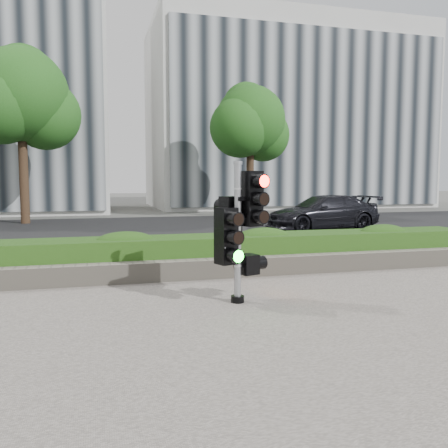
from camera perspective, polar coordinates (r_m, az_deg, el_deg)
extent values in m
plane|color=#51514C|center=(6.73, 0.09, -10.04)|extent=(120.00, 120.00, 0.00)
cube|color=#9E9389|center=(4.49, 8.94, -17.90)|extent=(16.00, 11.00, 0.03)
cube|color=black|center=(16.45, -9.13, -0.95)|extent=(60.00, 13.00, 0.02)
cube|color=gray|center=(9.72, -4.83, -4.92)|extent=(60.00, 0.25, 0.12)
cube|color=gray|center=(8.49, -3.31, -5.44)|extent=(12.00, 0.32, 0.34)
cube|color=#497E26|center=(9.09, -4.16, -3.65)|extent=(12.00, 1.00, 0.68)
cube|color=#B7B7B2|center=(34.01, 7.05, 12.39)|extent=(18.00, 10.00, 12.00)
cylinder|color=black|center=(20.95, -22.95, 5.53)|extent=(0.36, 0.36, 4.03)
sphere|color=#1A4112|center=(21.22, -23.27, 14.11)|extent=(3.74, 3.74, 3.74)
sphere|color=#1A4112|center=(21.38, -20.71, 12.17)|extent=(2.88, 2.88, 2.88)
sphere|color=#1A4112|center=(22.08, -23.08, 16.03)|extent=(2.59, 2.59, 2.59)
cylinder|color=black|center=(22.92, 3.16, 5.32)|extent=(0.36, 0.36, 3.58)
sphere|color=#1A4112|center=(23.10, 3.20, 12.32)|extent=(3.33, 3.33, 3.33)
sphere|color=#1A4112|center=(23.58, 4.74, 10.61)|extent=(2.56, 2.56, 2.56)
sphere|color=#1A4112|center=(22.50, 1.93, 11.53)|extent=(2.82, 2.82, 2.82)
sphere|color=#1A4112|center=(23.81, 2.71, 13.98)|extent=(2.30, 2.30, 2.30)
cylinder|color=black|center=(6.89, 1.64, -9.00)|extent=(0.19, 0.19, 0.10)
cylinder|color=gray|center=(6.72, 1.66, -1.25)|extent=(0.10, 0.10, 1.97)
cylinder|color=gray|center=(6.68, 1.69, 7.36)|extent=(0.12, 0.12, 0.05)
cube|color=#FF1107|center=(6.80, 3.32, 3.07)|extent=(0.32, 0.32, 0.79)
cube|color=#14E51E|center=(6.57, 0.27, -1.44)|extent=(0.32, 0.32, 0.79)
cube|color=black|center=(6.89, 0.77, 1.12)|extent=(0.32, 0.32, 0.54)
cube|color=orange|center=(6.94, 2.92, -4.86)|extent=(0.32, 0.32, 0.29)
imported|color=black|center=(17.30, 11.77, 1.39)|extent=(4.42, 2.28, 1.23)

